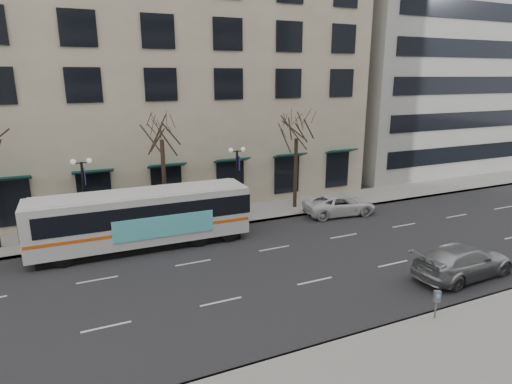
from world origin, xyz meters
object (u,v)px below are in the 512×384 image
lamp_post_left (85,195)px  city_bus (143,217)px  tree_far_mid (161,125)px  white_pickup (339,205)px  lamp_post_right (237,179)px  silver_car (463,261)px  tree_far_right (297,126)px  pay_station (437,299)px

lamp_post_left → city_bus: lamp_post_left is taller
tree_far_mid → lamp_post_left: 6.40m
tree_far_mid → white_pickup: tree_far_mid is taller
lamp_post_right → silver_car: (7.20, -13.09, -2.10)m
lamp_post_left → lamp_post_right: same height
tree_far_mid → tree_far_right: (10.00, -0.00, -0.48)m
tree_far_mid → lamp_post_right: 6.41m
lamp_post_right → tree_far_right: bearing=6.9°
silver_car → lamp_post_right: bearing=25.8°
tree_far_mid → white_pickup: 14.03m
tree_far_right → city_bus: size_ratio=0.63×
pay_station → silver_car: bearing=51.4°
lamp_post_left → pay_station: 20.23m
lamp_post_left → pay_station: bearing=-51.1°
pay_station → lamp_post_right: bearing=121.3°
lamp_post_right → pay_station: 16.01m
tree_far_right → pay_station: 17.30m
white_pickup → pay_station: 14.46m
lamp_post_left → city_bus: bearing=-39.2°
tree_far_mid → lamp_post_left: (-4.99, -0.60, -3.96)m
lamp_post_left → pay_station: lamp_post_left is taller
pay_station → tree_far_right: bearing=103.6°
tree_far_right → tree_far_mid: bearing=180.0°
tree_far_mid → white_pickup: (12.34, -2.60, -6.16)m
tree_far_mid → silver_car: (12.21, -13.69, -6.07)m
tree_far_mid → city_bus: (-1.98, -3.06, -5.03)m
tree_far_mid → lamp_post_right: size_ratio=1.64×
lamp_post_left → silver_car: size_ratio=0.90×
tree_far_right → white_pickup: (2.34, -2.60, -5.67)m
lamp_post_left → lamp_post_right: 10.00m
tree_far_right → lamp_post_right: size_ratio=1.55×
lamp_post_left → pay_station: (12.65, -15.68, -1.89)m
tree_far_mid → pay_station: (7.65, -16.28, -5.85)m
tree_far_right → silver_car: tree_far_right is taller
lamp_post_left → tree_far_right: bearing=2.3°
lamp_post_right → white_pickup: size_ratio=0.97×
lamp_post_right → city_bus: size_ratio=0.41×
tree_far_mid → city_bus: tree_far_mid is taller
lamp_post_left → city_bus: size_ratio=0.41×
lamp_post_right → white_pickup: lamp_post_right is taller
lamp_post_left → lamp_post_right: size_ratio=1.00×
city_bus → silver_car: bearing=-35.9°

